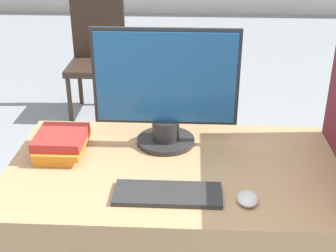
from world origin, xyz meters
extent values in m
cube|color=tan|center=(0.00, 0.36, 0.37)|extent=(1.23, 0.73, 0.75)
cylinder|color=#282828|center=(-0.04, 0.55, 0.76)|extent=(0.23, 0.23, 0.02)
cylinder|color=#282828|center=(-0.04, 0.55, 0.81)|extent=(0.11, 0.11, 0.08)
cube|color=#282828|center=(-0.04, 0.55, 1.03)|extent=(0.56, 0.01, 0.38)
cube|color=#1E5693|center=(-0.04, 0.55, 1.03)|extent=(0.53, 0.02, 0.35)
cube|color=#2D2D2D|center=(-0.01, 0.17, 0.76)|extent=(0.36, 0.14, 0.02)
ellipsoid|color=silver|center=(0.25, 0.15, 0.76)|extent=(0.07, 0.09, 0.03)
cube|color=orange|center=(-0.45, 0.44, 0.76)|extent=(0.15, 0.22, 0.03)
cube|color=orange|center=(-0.43, 0.44, 0.79)|extent=(0.17, 0.24, 0.02)
cube|color=#B72D28|center=(-0.44, 0.44, 0.82)|extent=(0.19, 0.20, 0.04)
cylinder|color=#38281E|center=(-0.91, 2.28, 0.19)|extent=(0.04, 0.04, 0.38)
cylinder|color=#38281E|center=(-0.53, 2.28, 0.19)|extent=(0.04, 0.04, 0.38)
cylinder|color=#38281E|center=(-0.91, 2.66, 0.19)|extent=(0.04, 0.04, 0.38)
cylinder|color=#38281E|center=(-0.53, 2.66, 0.19)|extent=(0.04, 0.04, 0.38)
cube|color=#38281E|center=(-0.72, 2.47, 0.41)|extent=(0.44, 0.44, 0.05)
cube|color=#38281E|center=(-0.72, 2.67, 0.70)|extent=(0.44, 0.04, 0.54)
camera|label=1|loc=(0.05, -1.13, 1.64)|focal=50.00mm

